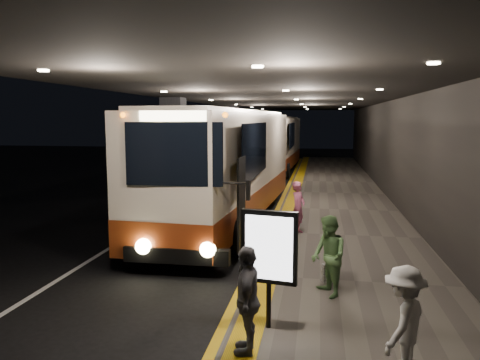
% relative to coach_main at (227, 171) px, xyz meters
% --- Properties ---
extents(ground, '(90.00, 90.00, 0.00)m').
position_rel_coach_main_xyz_m(ground, '(-0.82, -2.65, -1.82)').
color(ground, black).
extents(lane_line_white, '(0.12, 50.00, 0.01)m').
position_rel_coach_main_xyz_m(lane_line_white, '(-2.62, 2.35, -1.81)').
color(lane_line_white, silver).
rests_on(lane_line_white, ground).
extents(kerb_stripe_yellow, '(0.18, 50.00, 0.01)m').
position_rel_coach_main_xyz_m(kerb_stripe_yellow, '(1.53, 2.35, -1.81)').
color(kerb_stripe_yellow, gold).
rests_on(kerb_stripe_yellow, ground).
extents(sidewalk, '(4.50, 50.00, 0.15)m').
position_rel_coach_main_xyz_m(sidewalk, '(3.93, 2.35, -1.74)').
color(sidewalk, '#514C44').
rests_on(sidewalk, ground).
extents(tactile_strip, '(0.50, 50.00, 0.01)m').
position_rel_coach_main_xyz_m(tactile_strip, '(2.03, 2.35, -1.66)').
color(tactile_strip, gold).
rests_on(tactile_strip, sidewalk).
extents(terminal_wall, '(0.10, 50.00, 6.00)m').
position_rel_coach_main_xyz_m(terminal_wall, '(6.18, 2.35, 1.18)').
color(terminal_wall, black).
rests_on(terminal_wall, ground).
extents(support_columns, '(0.80, 24.80, 4.40)m').
position_rel_coach_main_xyz_m(support_columns, '(-2.32, 1.35, 0.38)').
color(support_columns, black).
rests_on(support_columns, ground).
extents(canopy, '(9.00, 50.00, 0.40)m').
position_rel_coach_main_xyz_m(canopy, '(1.68, 2.35, 2.78)').
color(canopy, black).
rests_on(canopy, support_columns).
extents(coach_main, '(3.25, 12.25, 3.79)m').
position_rel_coach_main_xyz_m(coach_main, '(0.00, 0.00, 0.00)').
color(coach_main, beige).
rests_on(coach_main, ground).
extents(coach_second, '(2.83, 11.68, 3.65)m').
position_rel_coach_main_xyz_m(coach_second, '(0.20, 16.02, -0.07)').
color(coach_second, beige).
rests_on(coach_second, ground).
extents(passenger_boarding, '(0.58, 0.68, 1.58)m').
position_rel_coach_main_xyz_m(passenger_boarding, '(2.54, -1.75, -0.88)').
color(passenger_boarding, '#C25A82').
rests_on(passenger_boarding, sidewalk).
extents(passenger_waiting_green, '(0.75, 0.90, 1.60)m').
position_rel_coach_main_xyz_m(passenger_waiting_green, '(3.35, -6.76, -0.87)').
color(passenger_waiting_green, '#4D7541').
rests_on(passenger_waiting_green, sidewalk).
extents(passenger_waiting_white, '(0.88, 1.09, 1.53)m').
position_rel_coach_main_xyz_m(passenger_waiting_white, '(4.28, -9.55, -0.90)').
color(passenger_waiting_white, beige).
rests_on(passenger_waiting_white, sidewalk).
extents(passenger_waiting_grey, '(0.55, 0.98, 1.62)m').
position_rel_coach_main_xyz_m(passenger_waiting_grey, '(2.12, -9.23, -0.85)').
color(passenger_waiting_grey, '#56565C').
rests_on(passenger_waiting_grey, sidewalk).
extents(bag_polka, '(0.35, 0.24, 0.39)m').
position_rel_coach_main_xyz_m(bag_polka, '(3.40, -5.94, -1.47)').
color(bag_polka, black).
rests_on(bag_polka, sidewalk).
extents(info_sign, '(0.94, 0.26, 1.98)m').
position_rel_coach_main_xyz_m(info_sign, '(2.35, -8.37, -0.33)').
color(info_sign, black).
rests_on(info_sign, sidewalk).
extents(stanchion_post, '(0.05, 0.05, 1.11)m').
position_rel_coach_main_xyz_m(stanchion_post, '(1.93, -5.06, -1.11)').
color(stanchion_post, black).
rests_on(stanchion_post, sidewalk).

